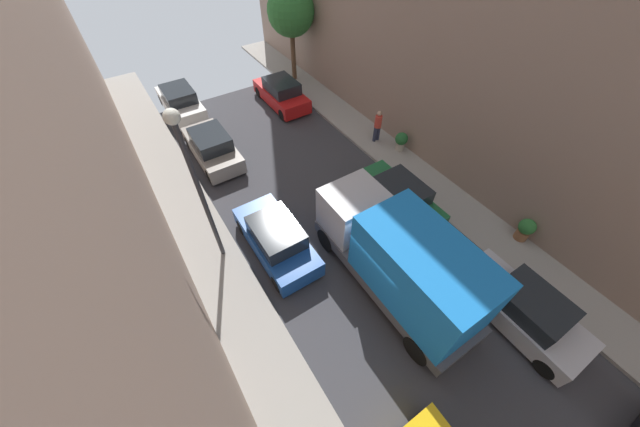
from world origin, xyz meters
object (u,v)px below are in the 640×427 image
parked_car_left_2 (276,239)px  lamp_post (194,175)px  parked_car_right_2 (523,309)px  potted_plant_0 (401,141)px  potted_plant_3 (526,229)px  parked_car_left_3 (212,147)px  parked_car_left_4 (181,102)px  delivery_truck (400,260)px  pedestrian (378,125)px  street_tree_1 (291,12)px  parked_car_right_3 (398,198)px  parked_car_right_4 (281,93)px

parked_car_left_2 → lamp_post: size_ratio=0.67×
parked_car_right_2 → potted_plant_0: size_ratio=4.24×
potted_plant_3 → lamp_post: size_ratio=0.16×
parked_car_left_3 → parked_car_left_4: same height
delivery_truck → lamp_post: size_ratio=1.06×
parked_car_left_4 → parked_car_right_2: size_ratio=1.00×
parked_car_right_2 → pedestrian: pedestrian is taller
potted_plant_0 → parked_car_left_2: bearing=-165.6°
parked_car_left_3 → potted_plant_3: parked_car_left_3 is taller
parked_car_left_2 → street_tree_1: 14.46m
parked_car_right_3 → delivery_truck: size_ratio=0.64×
parked_car_left_4 → parked_car_right_3: size_ratio=1.00×
pedestrian → lamp_post: bearing=-165.5°
pedestrian → potted_plant_0: size_ratio=1.74×
parked_car_right_4 → lamp_post: lamp_post is taller
parked_car_left_3 → parked_car_right_2: 14.70m
parked_car_left_3 → potted_plant_0: (8.26, -4.67, -0.00)m
potted_plant_0 → delivery_truck: bearing=-133.6°
parked_car_right_4 → potted_plant_3: 14.76m
potted_plant_0 → potted_plant_3: potted_plant_3 is taller
parked_car_right_2 → parked_car_right_4: (0.00, 16.45, 0.00)m
parked_car_right_4 → lamp_post: size_ratio=0.67×
parked_car_right_3 → street_tree_1: street_tree_1 is taller
parked_car_right_2 → lamp_post: size_ratio=0.67×
street_tree_1 → lamp_post: (-9.48, -10.89, 0.01)m
parked_car_right_4 → potted_plant_0: bearing=-69.0°
parked_car_right_4 → parked_car_right_2: bearing=-90.0°
delivery_truck → potted_plant_3: size_ratio=6.51×
potted_plant_3 → potted_plant_0: bearing=91.6°
parked_car_left_4 → street_tree_1: bearing=-0.7°
potted_plant_0 → potted_plant_3: bearing=-88.4°
parked_car_left_2 → delivery_truck: bearing=-54.0°
parked_car_left_3 → potted_plant_0: 9.49m
delivery_truck → potted_plant_0: bearing=46.4°
pedestrian → potted_plant_0: bearing=-68.7°
parked_car_left_2 → lamp_post: bearing=153.7°
street_tree_1 → potted_plant_0: (0.68, -9.71, -3.46)m
parked_car_left_3 → delivery_truck: bearing=-75.6°
parked_car_left_2 → parked_car_right_3: (5.40, -0.86, 0.00)m
pedestrian → street_tree_1: bearing=91.2°
street_tree_1 → potted_plant_3: bearing=-87.0°
parked_car_right_4 → lamp_post: bearing=-130.2°
parked_car_left_3 → potted_plant_3: size_ratio=4.14×
parked_car_left_4 → potted_plant_3: size_ratio=4.14×
parked_car_left_3 → street_tree_1: size_ratio=0.77×
parked_car_left_3 → parked_car_right_2: (5.40, -13.67, 0.00)m
parked_car_left_4 → pedestrian: size_ratio=2.44×
parked_car_left_2 → lamp_post: lamp_post is taller
potted_plant_0 → parked_car_left_3: bearing=150.5°
pedestrian → street_tree_1: 8.95m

